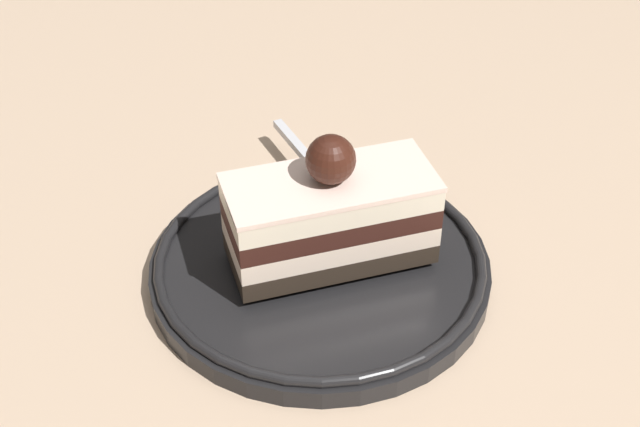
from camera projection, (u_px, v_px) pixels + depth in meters
The scene contains 4 objects.
ground_plane at pixel (342, 255), 0.53m from camera, with size 2.40×2.40×0.00m, color tan.
dessert_plate at pixel (320, 265), 0.51m from camera, with size 0.20×0.20×0.02m.
cake_slice at pixel (322, 213), 0.48m from camera, with size 0.11×0.12×0.08m.
fork at pixel (317, 170), 0.56m from camera, with size 0.08×0.09×0.00m.
Camera 1 is at (-0.37, -0.14, 0.35)m, focal length 49.19 mm.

